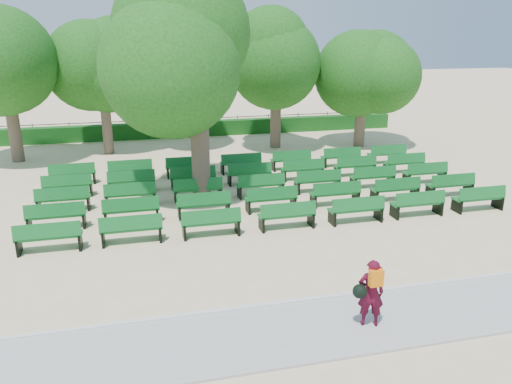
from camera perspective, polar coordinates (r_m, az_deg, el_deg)
ground at (r=17.56m, az=-2.06°, el=-2.53°), size 120.00×120.00×0.00m
paving at (r=11.15m, az=6.06°, el=-15.42°), size 30.00×2.20×0.06m
curb at (r=12.06m, az=4.19°, el=-12.45°), size 30.00×0.12×0.10m
hedge at (r=30.83m, az=-7.46°, el=7.17°), size 26.00×0.70×0.90m
fence at (r=31.30m, az=-7.51°, el=6.49°), size 26.00×0.10×1.02m
tree_line at (r=27.03m, az=-6.43°, el=4.71°), size 21.80×6.80×7.04m
bench_array at (r=19.44m, az=0.37°, el=-0.17°), size 1.85×0.59×1.16m
tree_among at (r=18.15m, az=-6.73°, el=14.56°), size 5.36×5.36×7.56m
person at (r=11.07m, az=12.92°, el=-11.09°), size 0.76×0.51×1.54m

